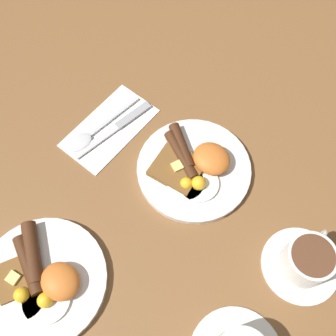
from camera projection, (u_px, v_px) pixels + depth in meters
name	position (u px, v px, depth m)	size (l,w,h in m)	color
ground_plane	(194.00, 171.00, 0.81)	(3.00, 3.00, 0.00)	brown
breakfast_plate_near	(194.00, 167.00, 0.79)	(0.23, 0.23, 0.05)	silver
breakfast_plate_far	(41.00, 280.00, 0.70)	(0.23, 0.23, 0.05)	silver
teacup_near	(306.00, 261.00, 0.69)	(0.14, 0.14, 0.08)	silver
napkin	(110.00, 127.00, 0.85)	(0.11, 0.21, 0.01)	white
knife	(118.00, 126.00, 0.85)	(0.04, 0.20, 0.01)	silver
spoon	(87.00, 137.00, 0.83)	(0.04, 0.19, 0.01)	silver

